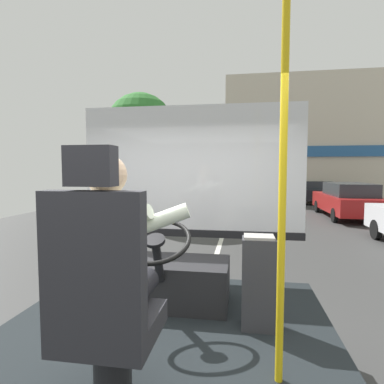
{
  "coord_description": "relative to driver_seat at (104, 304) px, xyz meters",
  "views": [
    {
      "loc": [
        0.58,
        -1.9,
        1.98
      ],
      "look_at": [
        0.12,
        0.94,
        1.77
      ],
      "focal_mm": 29.57,
      "sensor_mm": 36.0,
      "label": 1
    }
  ],
  "objects": [
    {
      "name": "ground",
      "position": [
        0.09,
        9.28,
        -1.34
      ],
      "size": [
        18.0,
        44.0,
        0.06
      ],
      "color": "#383838"
    },
    {
      "name": "driver_seat",
      "position": [
        0.0,
        0.0,
        0.0
      ],
      "size": [
        0.48,
        0.48,
        1.34
      ],
      "color": "black",
      "rests_on": "bus_floor"
    },
    {
      "name": "bus_driver",
      "position": [
        -0.0,
        0.11,
        0.22
      ],
      "size": [
        0.76,
        0.52,
        0.83
      ],
      "color": "black",
      "rests_on": "driver_seat"
    },
    {
      "name": "steering_console",
      "position": [
        0.0,
        1.34,
        -0.35
      ],
      "size": [
        1.1,
        0.99,
        0.82
      ],
      "color": "black",
      "rests_on": "bus_floor"
    },
    {
      "name": "handrail_pole",
      "position": [
        0.89,
        0.41,
        0.52
      ],
      "size": [
        0.04,
        0.04,
        2.2
      ],
      "color": "gold",
      "rests_on": "bus_floor"
    },
    {
      "name": "fare_box",
      "position": [
        0.79,
        1.02,
        -0.22
      ],
      "size": [
        0.25,
        0.2,
        0.73
      ],
      "color": "#333338",
      "rests_on": "bus_floor"
    },
    {
      "name": "windshield_panel",
      "position": [
        0.09,
        2.1,
        0.47
      ],
      "size": [
        2.5,
        0.08,
        1.48
      ],
      "color": "silver"
    },
    {
      "name": "street_tree",
      "position": [
        -3.02,
        9.72,
        2.15
      ],
      "size": [
        2.42,
        2.42,
        4.71
      ],
      "color": "#4C3828",
      "rests_on": "ground"
    },
    {
      "name": "shop_building",
      "position": [
        5.92,
        19.78,
        2.4
      ],
      "size": [
        12.61,
        4.89,
        7.43
      ],
      "color": "#BCB29E",
      "rests_on": "ground"
    },
    {
      "name": "parked_car_red",
      "position": [
        4.88,
        12.21,
        -0.59
      ],
      "size": [
        1.83,
        4.49,
        1.42
      ],
      "color": "maroon",
      "rests_on": "ground"
    },
    {
      "name": "parked_car_black",
      "position": [
        4.86,
        18.41,
        -0.66
      ],
      "size": [
        1.84,
        4.42,
        1.29
      ],
      "color": "black",
      "rests_on": "ground"
    },
    {
      "name": "parked_car_blue",
      "position": [
        5.06,
        23.56,
        -0.61
      ],
      "size": [
        1.91,
        4.37,
        1.39
      ],
      "color": "navy",
      "rests_on": "ground"
    }
  ]
}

